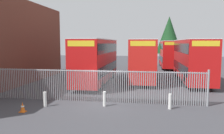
{
  "coord_description": "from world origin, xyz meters",
  "views": [
    {
      "loc": [
        3.01,
        -14.85,
        4.0
      ],
      "look_at": [
        0.0,
        4.0,
        2.0
      ],
      "focal_mm": 36.12,
      "sensor_mm": 36.0,
      "label": 1
    }
  ],
  "objects_px": {
    "double_decker_bus_behind_fence_left": "(192,59)",
    "double_decker_bus_near_gate": "(97,59)",
    "double_decker_bus_behind_fence_right": "(144,58)",
    "bollard_center_front": "(104,99)",
    "double_decker_bus_far_back": "(168,53)",
    "bollard_near_right": "(170,101)",
    "bollard_near_left": "(45,99)",
    "traffic_cone_by_gate": "(23,107)"
  },
  "relations": [
    {
      "from": "traffic_cone_by_gate",
      "to": "double_decker_bus_behind_fence_left",
      "type": "bearing_deg",
      "value": 46.94
    },
    {
      "from": "double_decker_bus_far_back",
      "to": "double_decker_bus_behind_fence_right",
      "type": "bearing_deg",
      "value": -105.78
    },
    {
      "from": "bollard_near_right",
      "to": "traffic_cone_by_gate",
      "type": "relative_size",
      "value": 1.61
    },
    {
      "from": "bollard_center_front",
      "to": "double_decker_bus_far_back",
      "type": "bearing_deg",
      "value": 76.12
    },
    {
      "from": "double_decker_bus_far_back",
      "to": "bollard_near_left",
      "type": "distance_m",
      "value": 27.09
    },
    {
      "from": "double_decker_bus_near_gate",
      "to": "bollard_near_left",
      "type": "xyz_separation_m",
      "value": [
        -1.32,
        -8.97,
        -1.95
      ]
    },
    {
      "from": "double_decker_bus_behind_fence_left",
      "to": "double_decker_bus_near_gate",
      "type": "bearing_deg",
      "value": -166.43
    },
    {
      "from": "double_decker_bus_far_back",
      "to": "bollard_center_front",
      "type": "bearing_deg",
      "value": -103.88
    },
    {
      "from": "double_decker_bus_behind_fence_right",
      "to": "double_decker_bus_behind_fence_left",
      "type": "bearing_deg",
      "value": -4.57
    },
    {
      "from": "double_decker_bus_behind_fence_left",
      "to": "traffic_cone_by_gate",
      "type": "height_order",
      "value": "double_decker_bus_behind_fence_left"
    },
    {
      "from": "bollard_near_left",
      "to": "double_decker_bus_behind_fence_right",
      "type": "bearing_deg",
      "value": 62.99
    },
    {
      "from": "bollard_near_left",
      "to": "bollard_near_right",
      "type": "bearing_deg",
      "value": 5.06
    },
    {
      "from": "bollard_near_left",
      "to": "bollard_center_front",
      "type": "relative_size",
      "value": 1.0
    },
    {
      "from": "double_decker_bus_far_back",
      "to": "bollard_near_right",
      "type": "xyz_separation_m",
      "value": [
        -1.99,
        -24.5,
        -1.95
      ]
    },
    {
      "from": "double_decker_bus_near_gate",
      "to": "double_decker_bus_far_back",
      "type": "bearing_deg",
      "value": 62.47
    },
    {
      "from": "bollard_near_right",
      "to": "traffic_cone_by_gate",
      "type": "distance_m",
      "value": 8.8
    },
    {
      "from": "double_decker_bus_behind_fence_left",
      "to": "traffic_cone_by_gate",
      "type": "relative_size",
      "value": 18.32
    },
    {
      "from": "double_decker_bus_behind_fence_right",
      "to": "bollard_near_right",
      "type": "xyz_separation_m",
      "value": [
        1.82,
        -11.01,
        -1.95
      ]
    },
    {
      "from": "double_decker_bus_near_gate",
      "to": "double_decker_bus_behind_fence_left",
      "type": "relative_size",
      "value": 1.0
    },
    {
      "from": "double_decker_bus_behind_fence_left",
      "to": "bollard_near_right",
      "type": "relative_size",
      "value": 11.38
    },
    {
      "from": "double_decker_bus_behind_fence_right",
      "to": "double_decker_bus_near_gate",
      "type": "bearing_deg",
      "value": -149.56
    },
    {
      "from": "double_decker_bus_near_gate",
      "to": "bollard_near_right",
      "type": "bearing_deg",
      "value": -52.02
    },
    {
      "from": "double_decker_bus_near_gate",
      "to": "double_decker_bus_behind_fence_right",
      "type": "relative_size",
      "value": 1.0
    },
    {
      "from": "bollard_near_right",
      "to": "double_decker_bus_behind_fence_right",
      "type": "bearing_deg",
      "value": 99.39
    },
    {
      "from": "bollard_center_front",
      "to": "double_decker_bus_near_gate",
      "type": "bearing_deg",
      "value": 106.08
    },
    {
      "from": "double_decker_bus_behind_fence_right",
      "to": "traffic_cone_by_gate",
      "type": "bearing_deg",
      "value": -117.48
    },
    {
      "from": "double_decker_bus_near_gate",
      "to": "bollard_center_front",
      "type": "xyz_separation_m",
      "value": [
        2.39,
        -8.31,
        -1.95
      ]
    },
    {
      "from": "double_decker_bus_near_gate",
      "to": "double_decker_bus_far_back",
      "type": "relative_size",
      "value": 1.0
    },
    {
      "from": "double_decker_bus_near_gate",
      "to": "double_decker_bus_behind_fence_left",
      "type": "xyz_separation_m",
      "value": [
        9.65,
        2.33,
        0.0
      ]
    },
    {
      "from": "traffic_cone_by_gate",
      "to": "bollard_near_left",
      "type": "bearing_deg",
      "value": 58.48
    },
    {
      "from": "double_decker_bus_behind_fence_right",
      "to": "bollard_near_left",
      "type": "distance_m",
      "value": 13.27
    },
    {
      "from": "bollard_center_front",
      "to": "traffic_cone_by_gate",
      "type": "distance_m",
      "value": 4.91
    },
    {
      "from": "double_decker_bus_behind_fence_right",
      "to": "bollard_center_front",
      "type": "bearing_deg",
      "value": -101.51
    },
    {
      "from": "double_decker_bus_far_back",
      "to": "traffic_cone_by_gate",
      "type": "xyz_separation_m",
      "value": [
        -10.56,
        -26.47,
        -2.13
      ]
    },
    {
      "from": "bollard_center_front",
      "to": "bollard_near_right",
      "type": "relative_size",
      "value": 1.0
    },
    {
      "from": "double_decker_bus_near_gate",
      "to": "bollard_center_front",
      "type": "distance_m",
      "value": 8.86
    },
    {
      "from": "bollard_near_left",
      "to": "traffic_cone_by_gate",
      "type": "distance_m",
      "value": 1.52
    },
    {
      "from": "double_decker_bus_behind_fence_right",
      "to": "bollard_near_right",
      "type": "bearing_deg",
      "value": -80.61
    },
    {
      "from": "double_decker_bus_near_gate",
      "to": "double_decker_bus_far_back",
      "type": "height_order",
      "value": "same"
    },
    {
      "from": "bollard_center_front",
      "to": "traffic_cone_by_gate",
      "type": "relative_size",
      "value": 1.61
    },
    {
      "from": "double_decker_bus_behind_fence_right",
      "to": "traffic_cone_by_gate",
      "type": "distance_m",
      "value": 14.79
    },
    {
      "from": "double_decker_bus_near_gate",
      "to": "bollard_near_left",
      "type": "height_order",
      "value": "double_decker_bus_near_gate"
    }
  ]
}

